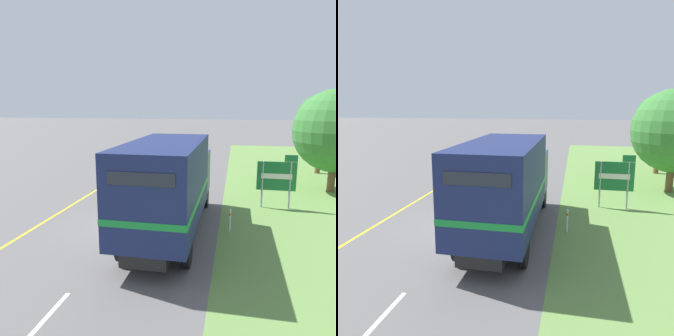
{
  "view_description": "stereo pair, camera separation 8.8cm",
  "coord_description": "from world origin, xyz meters",
  "views": [
    {
      "loc": [
        4.24,
        -12.1,
        4.97
      ],
      "look_at": [
        0.3,
        6.87,
        1.2
      ],
      "focal_mm": 35.0,
      "sensor_mm": 36.0,
      "label": 1
    },
    {
      "loc": [
        4.32,
        -12.08,
        4.97
      ],
      "look_at": [
        0.3,
        6.87,
        1.2
      ],
      "focal_mm": 35.0,
      "sensor_mm": 36.0,
      "label": 2
    }
  ],
  "objects": [
    {
      "name": "highway_sign",
      "position": [
        6.26,
        3.99,
        1.55
      ],
      "size": [
        1.83,
        0.09,
        2.63
      ],
      "color": "#9E9EA3",
      "rests_on": "ground"
    },
    {
      "name": "delineator_post",
      "position": [
        4.14,
        0.36,
        0.51
      ],
      "size": [
        0.08,
        0.08,
        0.95
      ],
      "color": "white",
      "rests_on": "ground"
    },
    {
      "name": "centre_dash_near",
      "position": [
        0.0,
        0.45,
        0.0
      ],
      "size": [
        0.12,
        2.6,
        0.01
      ],
      "primitive_type": "cube",
      "color": "white",
      "rests_on": "ground"
    },
    {
      "name": "ground_plane",
      "position": [
        0.0,
        0.0,
        0.0
      ],
      "size": [
        200.0,
        200.0,
        0.0
      ],
      "primitive_type": "plane",
      "color": "#5B5959"
    },
    {
      "name": "roadside_tree_near",
      "position": [
        9.73,
        7.83,
        3.51
      ],
      "size": [
        4.69,
        4.69,
        5.86
      ],
      "color": "brown",
      "rests_on": "ground"
    },
    {
      "name": "centre_dash_nearest",
      "position": [
        0.0,
        -6.15,
        0.0
      ],
      "size": [
        0.12,
        2.6,
        0.01
      ],
      "primitive_type": "cube",
      "color": "white",
      "rests_on": "ground"
    },
    {
      "name": "centre_dash_far",
      "position": [
        0.0,
        20.25,
        0.0
      ],
      "size": [
        0.12,
        2.6,
        0.01
      ],
      "primitive_type": "cube",
      "color": "white",
      "rests_on": "ground"
    },
    {
      "name": "horse_trailer_truck",
      "position": [
        1.85,
        -0.31,
        2.05
      ],
      "size": [
        2.48,
        8.35,
        3.7
      ],
      "color": "black",
      "rests_on": "ground"
    },
    {
      "name": "centre_dash_mid_a",
      "position": [
        0.0,
        7.05,
        0.0
      ],
      "size": [
        0.12,
        2.6,
        0.01
      ],
      "primitive_type": "cube",
      "color": "white",
      "rests_on": "ground"
    },
    {
      "name": "roadside_tree_mid",
      "position": [
        10.2,
        13.21,
        3.93
      ],
      "size": [
        3.52,
        3.52,
        5.72
      ],
      "color": "brown",
      "rests_on": "ground"
    },
    {
      "name": "edge_line_yellow",
      "position": [
        -3.7,
        5.99,
        0.0
      ],
      "size": [
        0.12,
        46.15,
        0.01
      ],
      "primitive_type": "cube",
      "color": "yellow",
      "rests_on": "ground"
    },
    {
      "name": "lead_car_white",
      "position": [
        -1.73,
        13.69,
        0.93
      ],
      "size": [
        1.8,
        3.98,
        1.83
      ],
      "color": "black",
      "rests_on": "ground"
    },
    {
      "name": "centre_dash_mid_b",
      "position": [
        0.0,
        13.65,
        0.0
      ],
      "size": [
        0.12,
        2.6,
        0.01
      ],
      "primitive_type": "cube",
      "color": "white",
      "rests_on": "ground"
    },
    {
      "name": "centre_dash_farthest",
      "position": [
        0.0,
        26.85,
        0.0
      ],
      "size": [
        0.12,
        2.6,
        0.01
      ],
      "primitive_type": "cube",
      "color": "white",
      "rests_on": "ground"
    }
  ]
}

